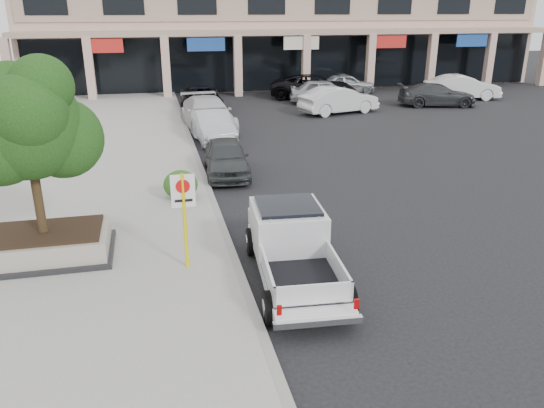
{
  "coord_description": "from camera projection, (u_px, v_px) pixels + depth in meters",
  "views": [
    {
      "loc": [
        -3.29,
        -10.95,
        5.93
      ],
      "look_at": [
        -0.42,
        1.5,
        1.2
      ],
      "focal_mm": 35.0,
      "sensor_mm": 36.0,
      "label": 1
    }
  ],
  "objects": [
    {
      "name": "curb",
      "position": [
        210.0,
        193.0,
        17.89
      ],
      "size": [
        0.2,
        52.0,
        0.15
      ],
      "primitive_type": "cube",
      "color": "gray",
      "rests_on": "ground"
    },
    {
      "name": "sidewalk",
      "position": [
        87.0,
        202.0,
        17.06
      ],
      "size": [
        8.0,
        52.0,
        0.15
      ],
      "primitive_type": "cube",
      "color": "gray",
      "rests_on": "ground"
    },
    {
      "name": "lot_car_d",
      "position": [
        314.0,
        87.0,
        36.59
      ],
      "size": [
        6.52,
        4.93,
        1.65
      ],
      "primitive_type": "imported",
      "rotation": [
        0.0,
        0.0,
        1.15
      ],
      "color": "black",
      "rests_on": "ground"
    },
    {
      "name": "ground",
      "position": [
        303.0,
        270.0,
        12.76
      ],
      "size": [
        120.0,
        120.0,
        0.0
      ],
      "primitive_type": "plane",
      "color": "black",
      "rests_on": "ground"
    },
    {
      "name": "lot_car_e",
      "position": [
        347.0,
        84.0,
        39.05
      ],
      "size": [
        4.21,
        1.83,
        1.41
      ],
      "primitive_type": "imported",
      "rotation": [
        0.0,
        0.0,
        1.53
      ],
      "color": "#A0A3A8",
      "rests_on": "ground"
    },
    {
      "name": "pickup_truck",
      "position": [
        294.0,
        250.0,
        12.01
      ],
      "size": [
        2.22,
        5.1,
        1.56
      ],
      "primitive_type": null,
      "rotation": [
        0.0,
        0.0,
        -0.08
      ],
      "color": "silver",
      "rests_on": "ground"
    },
    {
      "name": "strip_mall",
      "position": [
        283.0,
        23.0,
        43.8
      ],
      "size": [
        40.55,
        12.43,
        9.5
      ],
      "color": "tan",
      "rests_on": "ground"
    },
    {
      "name": "curb_car_a",
      "position": [
        226.0,
        157.0,
        19.87
      ],
      "size": [
        1.86,
        4.05,
        1.35
      ],
      "primitive_type": "imported",
      "rotation": [
        0.0,
        0.0,
        -0.07
      ],
      "color": "#323638",
      "rests_on": "ground"
    },
    {
      "name": "lot_car_a",
      "position": [
        325.0,
        92.0,
        34.78
      ],
      "size": [
        4.92,
        2.89,
        1.57
      ],
      "primitive_type": "imported",
      "rotation": [
        0.0,
        0.0,
        1.33
      ],
      "color": "#9FA1A6",
      "rests_on": "ground"
    },
    {
      "name": "curb_car_c",
      "position": [
        208.0,
        114.0,
        27.3
      ],
      "size": [
        2.7,
        5.76,
        1.63
      ],
      "primitive_type": "imported",
      "rotation": [
        0.0,
        0.0,
        0.08
      ],
      "color": "silver",
      "rests_on": "ground"
    },
    {
      "name": "lot_car_b",
      "position": [
        339.0,
        100.0,
        31.55
      ],
      "size": [
        5.1,
        2.87,
        1.59
      ],
      "primitive_type": "imported",
      "rotation": [
        0.0,
        0.0,
        1.83
      ],
      "color": "silver",
      "rests_on": "ground"
    },
    {
      "name": "planter_tree",
      "position": [
        34.0,
        125.0,
        12.18
      ],
      "size": [
        2.9,
        2.55,
        4.0
      ],
      "color": "black",
      "rests_on": "planter"
    },
    {
      "name": "hedge",
      "position": [
        181.0,
        185.0,
        16.98
      ],
      "size": [
        1.1,
        0.99,
        0.93
      ],
      "primitive_type": "ellipsoid",
      "color": "#214C15",
      "rests_on": "sidewalk"
    },
    {
      "name": "curb_car_d",
      "position": [
        201.0,
        99.0,
        32.39
      ],
      "size": [
        2.59,
        5.28,
        1.44
      ],
      "primitive_type": "imported",
      "rotation": [
        0.0,
        0.0,
        -0.04
      ],
      "color": "black",
      "rests_on": "ground"
    },
    {
      "name": "no_parking_sign",
      "position": [
        184.0,
        208.0,
        12.12
      ],
      "size": [
        0.55,
        0.09,
        2.3
      ],
      "color": "yellow",
      "rests_on": "sidewalk"
    },
    {
      "name": "lot_car_c",
      "position": [
        437.0,
        95.0,
        33.95
      ],
      "size": [
        5.21,
        3.01,
        1.42
      ],
      "primitive_type": "imported",
      "rotation": [
        0.0,
        0.0,
        1.35
      ],
      "color": "#303235",
      "rests_on": "ground"
    },
    {
      "name": "planter",
      "position": [
        46.0,
        244.0,
        13.03
      ],
      "size": [
        3.2,
        2.2,
        0.68
      ],
      "color": "black",
      "rests_on": "sidewalk"
    },
    {
      "name": "curb_car_b",
      "position": [
        213.0,
        126.0,
        24.9
      ],
      "size": [
        1.79,
        4.47,
        1.44
      ],
      "primitive_type": "imported",
      "rotation": [
        0.0,
        0.0,
        0.06
      ],
      "color": "#AFB1B7",
      "rests_on": "ground"
    },
    {
      "name": "lot_car_f",
      "position": [
        462.0,
        87.0,
        36.45
      ],
      "size": [
        5.25,
        2.72,
        1.65
      ],
      "primitive_type": "imported",
      "rotation": [
        0.0,
        0.0,
        1.37
      ],
      "color": "silver",
      "rests_on": "ground"
    }
  ]
}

